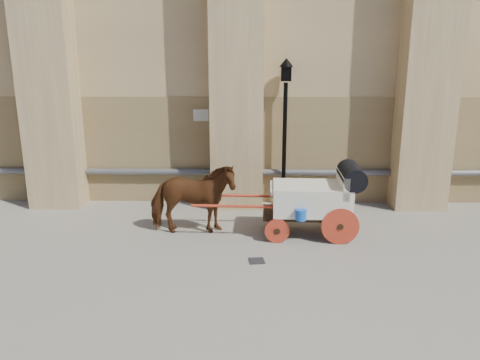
{
  "coord_description": "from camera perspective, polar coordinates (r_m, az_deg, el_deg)",
  "views": [
    {
      "loc": [
        -0.69,
        -8.94,
        4.07
      ],
      "look_at": [
        -0.88,
        1.46,
        1.31
      ],
      "focal_mm": 35.0,
      "sensor_mm": 36.0,
      "label": 1
    }
  ],
  "objects": [
    {
      "name": "ground",
      "position": [
        9.85,
        5.02,
        -9.63
      ],
      "size": [
        90.0,
        90.0,
        0.0
      ],
      "primitive_type": "plane",
      "color": "slate",
      "rests_on": "ground"
    },
    {
      "name": "horse",
      "position": [
        10.97,
        -5.83,
        -2.32
      ],
      "size": [
        2.06,
        1.02,
        1.7
      ],
      "primitive_type": "imported",
      "rotation": [
        0.0,
        0.0,
        1.62
      ],
      "color": "#602E14",
      "rests_on": "ground"
    },
    {
      "name": "carriage",
      "position": [
        10.97,
        9.38,
        -2.06
      ],
      "size": [
        3.93,
        1.41,
        1.7
      ],
      "rotation": [
        0.0,
        0.0,
        -0.04
      ],
      "color": "black",
      "rests_on": "ground"
    },
    {
      "name": "street_lamp",
      "position": [
        12.8,
        5.47,
        6.18
      ],
      "size": [
        0.38,
        0.38,
        4.03
      ],
      "color": "black",
      "rests_on": "ground"
    },
    {
      "name": "drain_grate_near",
      "position": [
        9.74,
        2.03,
        -9.82
      ],
      "size": [
        0.36,
        0.36,
        0.01
      ],
      "primitive_type": "cube",
      "rotation": [
        0.0,
        0.0,
        0.13
      ],
      "color": "black",
      "rests_on": "ground"
    }
  ]
}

